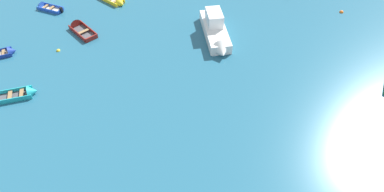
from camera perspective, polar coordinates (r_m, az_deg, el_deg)
rowboat_yellow_outer_left at (r=38.55m, az=-12.35°, el=15.02°), size 2.84×3.25×1.08m
rowboat_deep_blue_far_left at (r=34.83m, az=-28.60°, el=6.32°), size 3.14×1.45×0.99m
rowboat_turquoise_far_right at (r=29.87m, az=-26.20°, el=0.36°), size 3.43×1.29×1.05m
rowboat_blue_far_back at (r=39.95m, az=-23.23°, el=13.44°), size 2.99×2.51×0.93m
motor_launch_white_near_camera at (r=32.34m, az=4.01°, el=10.62°), size 2.43×6.96×2.44m
rowboat_maroon_cluster_inner at (r=35.54m, az=-18.43°, el=10.81°), size 2.84×3.75×1.19m
mooring_buoy_central at (r=33.37m, az=-21.33°, el=7.01°), size 0.34×0.34×0.34m
mooring_buoy_outer_edge at (r=39.48m, az=23.58°, el=12.64°), size 0.41×0.41×0.41m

